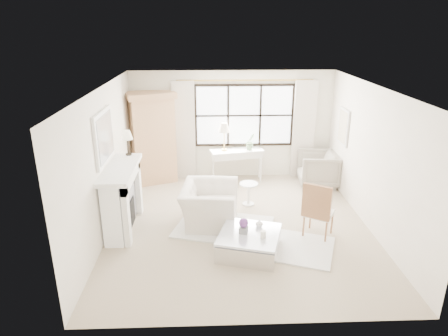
{
  "coord_description": "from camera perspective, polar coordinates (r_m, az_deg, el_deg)",
  "views": [
    {
      "loc": [
        -0.58,
        -6.99,
        3.78
      ],
      "look_at": [
        -0.3,
        0.2,
        1.14
      ],
      "focal_mm": 32.0,
      "sensor_mm": 36.0,
      "label": 1
    }
  ],
  "objects": [
    {
      "name": "floor",
      "position": [
        7.97,
        2.23,
        -8.2
      ],
      "size": [
        5.5,
        5.5,
        0.0
      ],
      "primitive_type": "plane",
      "color": "tan",
      "rests_on": "ground"
    },
    {
      "name": "ceiling",
      "position": [
        7.1,
        2.53,
        11.36
      ],
      "size": [
        5.5,
        5.5,
        0.0
      ],
      "primitive_type": "plane",
      "rotation": [
        3.14,
        0.0,
        0.0
      ],
      "color": "silver",
      "rests_on": "ground"
    },
    {
      "name": "wall_back",
      "position": [
        10.06,
        1.15,
        6.14
      ],
      "size": [
        5.0,
        0.0,
        5.0
      ],
      "primitive_type": "plane",
      "rotation": [
        1.57,
        0.0,
        0.0
      ],
      "color": "white",
      "rests_on": "ground"
    },
    {
      "name": "wall_front",
      "position": [
        4.92,
        4.88,
        -9.52
      ],
      "size": [
        5.0,
        0.0,
        5.0
      ],
      "primitive_type": "plane",
      "rotation": [
        -1.57,
        0.0,
        0.0
      ],
      "color": "silver",
      "rests_on": "ground"
    },
    {
      "name": "wall_left",
      "position": [
        7.65,
        -16.64,
        0.73
      ],
      "size": [
        0.0,
        5.5,
        5.5
      ],
      "primitive_type": "plane",
      "rotation": [
        1.57,
        0.0,
        1.57
      ],
      "color": "silver",
      "rests_on": "ground"
    },
    {
      "name": "wall_right",
      "position": [
        8.02,
        20.49,
        1.17
      ],
      "size": [
        0.0,
        5.5,
        5.5
      ],
      "primitive_type": "plane",
      "rotation": [
        1.57,
        0.0,
        -1.57
      ],
      "color": "white",
      "rests_on": "ground"
    },
    {
      "name": "window_pane",
      "position": [
        10.0,
        2.9,
        7.51
      ],
      "size": [
        2.4,
        0.02,
        1.5
      ],
      "primitive_type": "cube",
      "color": "white",
      "rests_on": "wall_back"
    },
    {
      "name": "window_frame",
      "position": [
        9.99,
        2.91,
        7.5
      ],
      "size": [
        2.5,
        0.04,
        1.5
      ],
      "primitive_type": null,
      "color": "black",
      "rests_on": "wall_back"
    },
    {
      "name": "curtain_rod",
      "position": [
        9.79,
        3.02,
        12.41
      ],
      "size": [
        3.3,
        0.04,
        0.04
      ],
      "primitive_type": "cylinder",
      "rotation": [
        0.0,
        1.57,
        0.0
      ],
      "color": "#A58139",
      "rests_on": "wall_back"
    },
    {
      "name": "curtain_left",
      "position": [
        9.99,
        -5.73,
        5.27
      ],
      "size": [
        0.55,
        0.1,
        2.47
      ],
      "primitive_type": "cube",
      "color": "beige",
      "rests_on": "ground"
    },
    {
      "name": "curtain_right",
      "position": [
        10.25,
        11.32,
        5.35
      ],
      "size": [
        0.55,
        0.1,
        2.47
      ],
      "primitive_type": "cube",
      "color": "silver",
      "rests_on": "ground"
    },
    {
      "name": "fireplace",
      "position": [
        7.85,
        -14.54,
        -4.08
      ],
      "size": [
        0.58,
        1.66,
        1.26
      ],
      "color": "white",
      "rests_on": "ground"
    },
    {
      "name": "mirror_frame",
      "position": [
        7.5,
        -16.79,
        4.27
      ],
      "size": [
        0.05,
        1.15,
        0.95
      ],
      "primitive_type": "cube",
      "color": "white",
      "rests_on": "wall_left"
    },
    {
      "name": "mirror_glass",
      "position": [
        7.49,
        -16.57,
        4.27
      ],
      "size": [
        0.02,
        1.0,
        0.8
      ],
      "primitive_type": "cube",
      "color": "silver",
      "rests_on": "wall_left"
    },
    {
      "name": "art_frame",
      "position": [
        9.48,
        16.7,
        5.66
      ],
      "size": [
        0.04,
        0.62,
        0.82
      ],
      "primitive_type": "cube",
      "color": "silver",
      "rests_on": "wall_right"
    },
    {
      "name": "art_canvas",
      "position": [
        9.47,
        16.58,
        5.66
      ],
      "size": [
        0.01,
        0.52,
        0.72
      ],
      "primitive_type": "cube",
      "color": "beige",
      "rests_on": "wall_right"
    },
    {
      "name": "mantel_lamp",
      "position": [
        8.17,
        -13.68,
        4.46
      ],
      "size": [
        0.22,
        0.22,
        0.51
      ],
      "color": "black",
      "rests_on": "fireplace"
    },
    {
      "name": "armoire",
      "position": [
        9.9,
        -10.15,
        4.34
      ],
      "size": [
        1.3,
        1.06,
        2.24
      ],
      "rotation": [
        0.0,
        0.0,
        0.37
      ],
      "color": "tan",
      "rests_on": "floor"
    },
    {
      "name": "console_table",
      "position": [
        10.02,
        1.82,
        0.41
      ],
      "size": [
        1.36,
        0.7,
        0.8
      ],
      "rotation": [
        0.0,
        0.0,
        0.2
      ],
      "color": "white",
      "rests_on": "floor"
    },
    {
      "name": "console_lamp",
      "position": [
        9.72,
        0.02,
        5.69
      ],
      "size": [
        0.28,
        0.28,
        0.69
      ],
      "color": "gold",
      "rests_on": "console_table"
    },
    {
      "name": "orchid_plant",
      "position": [
        9.87,
        3.79,
        3.8
      ],
      "size": [
        0.29,
        0.27,
        0.43
      ],
      "primitive_type": "imported",
      "rotation": [
        0.0,
        0.0,
        0.44
      ],
      "color": "#5F7D53",
      "rests_on": "console_table"
    },
    {
      "name": "side_table",
      "position": [
        8.7,
        3.53,
        -3.27
      ],
      "size": [
        0.4,
        0.4,
        0.51
      ],
      "color": "white",
      "rests_on": "floor"
    },
    {
      "name": "rug_left",
      "position": [
        7.88,
        -0.02,
        -8.42
      ],
      "size": [
        2.09,
        1.73,
        0.03
      ],
      "primitive_type": "cube",
      "rotation": [
        0.0,
        0.0,
        -0.28
      ],
      "color": "white",
      "rests_on": "floor"
    },
    {
      "name": "rug_right",
      "position": [
        7.35,
        9.31,
        -10.99
      ],
      "size": [
        1.81,
        1.59,
        0.03
      ],
      "primitive_type": "cube",
      "rotation": [
        0.0,
        0.0,
        -0.37
      ],
      "color": "white",
      "rests_on": "floor"
    },
    {
      "name": "club_armchair",
      "position": [
        7.9,
        -2.12,
        -5.28
      ],
      "size": [
        1.19,
        1.32,
        0.78
      ],
      "primitive_type": "imported",
      "rotation": [
        0.0,
        0.0,
        1.45
      ],
      "color": "silver",
      "rests_on": "floor"
    },
    {
      "name": "wingback_chair",
      "position": [
        10.0,
        13.23,
        -0.09
      ],
      "size": [
        0.98,
        0.96,
        0.83
      ],
      "primitive_type": "imported",
      "rotation": [
        0.0,
        0.0,
        -1.65
      ],
      "color": "gray",
      "rests_on": "floor"
    },
    {
      "name": "french_chair",
      "position": [
        7.66,
        13.26,
        -7.38
      ],
      "size": [
        0.66,
        0.66,
        1.08
      ],
      "rotation": [
        0.0,
        0.0,
        2.59
      ],
      "color": "#A36D44",
      "rests_on": "floor"
    },
    {
      "name": "coffee_table",
      "position": [
        7.03,
        3.61,
        -10.68
      ],
      "size": [
        1.24,
        1.24,
        0.38
      ],
      "rotation": [
        0.0,
        0.0,
        -0.28
      ],
      "color": "silver",
      "rests_on": "floor"
    },
    {
      "name": "planter_box",
      "position": [
        6.92,
        2.8,
        -8.81
      ],
      "size": [
        0.17,
        0.17,
        0.11
      ],
      "primitive_type": "cube",
      "rotation": [
        0.0,
        0.0,
        -0.26
      ],
      "color": "slate",
      "rests_on": "coffee_table"
    },
    {
      "name": "planter_flowers",
      "position": [
        6.86,
        2.82,
        -7.83
      ],
      "size": [
        0.16,
        0.16,
        0.16
      ],
      "primitive_type": "sphere",
      "color": "#65317C",
      "rests_on": "planter_box"
    },
    {
      "name": "pillar_candle",
      "position": [
        6.8,
        5.62,
        -9.4
      ],
      "size": [
        0.1,
        0.1,
        0.12
      ],
      "primitive_type": "cylinder",
      "color": "white",
      "rests_on": "coffee_table"
    },
    {
      "name": "coffee_vase",
      "position": [
        7.11,
        5.06,
        -7.87
      ],
      "size": [
        0.16,
        0.16,
        0.14
      ],
      "primitive_type": "imported",
      "rotation": [
        0.0,
        0.0,
        0.18
      ],
      "color": "silver",
      "rests_on": "coffee_table"
    }
  ]
}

